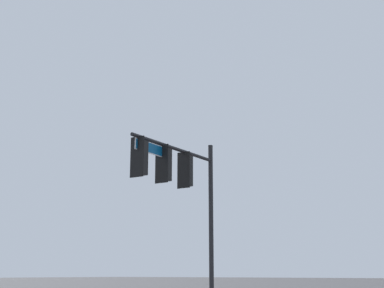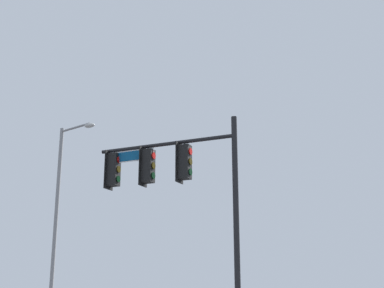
% 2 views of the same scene
% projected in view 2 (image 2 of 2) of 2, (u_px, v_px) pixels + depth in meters
% --- Properties ---
extents(signal_pole_near, '(4.87, 0.69, 6.54)m').
position_uv_depth(signal_pole_near, '(170.00, 177.00, 16.92)').
color(signal_pole_near, black).
rests_on(signal_pole_near, ground_plane).
extents(street_lamp, '(2.32, 0.60, 8.87)m').
position_uv_depth(street_lamp, '(60.00, 207.00, 24.25)').
color(street_lamp, gray).
rests_on(street_lamp, ground_plane).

